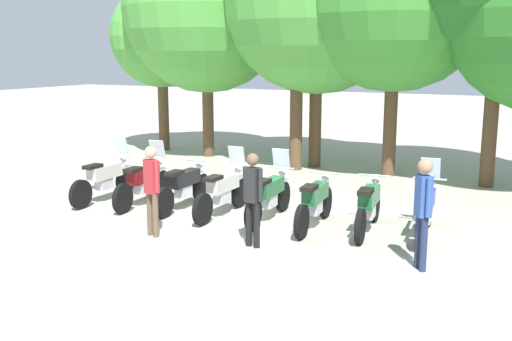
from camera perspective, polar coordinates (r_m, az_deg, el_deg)
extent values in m
plane|color=#ADA899|center=(12.25, -1.05, -4.54)|extent=(80.00, 80.00, 0.00)
cylinder|color=black|center=(14.58, -12.32, -0.96)|extent=(0.11, 0.64, 0.64)
cylinder|color=black|center=(13.42, -16.37, -2.20)|extent=(0.11, 0.64, 0.64)
cube|color=silver|center=(14.51, -12.37, 0.35)|extent=(0.13, 0.36, 0.04)
cube|color=silver|center=(13.96, -14.20, -0.11)|extent=(0.28, 0.95, 0.30)
cube|color=silver|center=(13.98, -14.27, -1.24)|extent=(0.23, 0.40, 0.24)
cube|color=black|center=(13.63, -15.30, 0.38)|extent=(0.25, 0.44, 0.08)
cylinder|color=silver|center=(14.45, -12.59, 0.19)|extent=(0.05, 0.23, 0.64)
cylinder|color=silver|center=(14.32, -12.87, 1.45)|extent=(0.62, 0.05, 0.04)
sphere|color=silver|center=(14.44, -12.53, 1.06)|extent=(0.16, 0.16, 0.16)
cylinder|color=silver|center=(13.87, -15.56, -1.65)|extent=(0.08, 0.70, 0.07)
cube|color=silver|center=(14.34, -12.75, 2.27)|extent=(0.36, 0.14, 0.39)
cylinder|color=black|center=(14.09, -9.04, -1.26)|extent=(0.15, 0.65, 0.64)
cylinder|color=black|center=(12.82, -12.58, -2.63)|extent=(0.15, 0.65, 0.64)
cube|color=silver|center=(14.02, -9.08, 0.09)|extent=(0.15, 0.37, 0.04)
cube|color=maroon|center=(13.41, -10.67, -0.41)|extent=(0.34, 0.97, 0.30)
cube|color=silver|center=(13.43, -10.74, -1.58)|extent=(0.25, 0.42, 0.24)
cube|color=black|center=(13.05, -11.63, 0.08)|extent=(0.28, 0.46, 0.08)
cylinder|color=silver|center=(13.95, -9.27, -0.07)|extent=(0.07, 0.23, 0.64)
cylinder|color=silver|center=(13.81, -9.50, 1.22)|extent=(0.62, 0.09, 0.04)
sphere|color=silver|center=(13.94, -9.21, 0.82)|extent=(0.17, 0.17, 0.16)
cylinder|color=silver|center=(13.28, -12.01, -2.04)|extent=(0.13, 0.70, 0.07)
cube|color=silver|center=(13.83, -9.40, 2.08)|extent=(0.37, 0.16, 0.39)
cylinder|color=black|center=(13.60, -5.25, -1.62)|extent=(0.13, 0.64, 0.64)
cylinder|color=black|center=(12.31, -8.77, -3.06)|extent=(0.13, 0.64, 0.64)
cube|color=silver|center=(13.53, -5.28, -0.21)|extent=(0.14, 0.37, 0.04)
cube|color=black|center=(12.91, -6.84, -0.74)|extent=(0.30, 0.96, 0.30)
cube|color=silver|center=(12.93, -6.93, -1.96)|extent=(0.24, 0.41, 0.24)
cube|color=black|center=(12.54, -7.80, -0.24)|extent=(0.26, 0.45, 0.08)
cylinder|color=silver|center=(13.46, -5.46, -0.38)|extent=(0.06, 0.23, 0.64)
cylinder|color=silver|center=(13.32, -5.68, 0.96)|extent=(0.62, 0.06, 0.04)
sphere|color=silver|center=(13.45, -5.40, 0.54)|extent=(0.17, 0.17, 0.16)
cylinder|color=silver|center=(12.78, -8.23, -2.42)|extent=(0.10, 0.70, 0.07)
cylinder|color=black|center=(13.02, -1.59, -2.15)|extent=(0.11, 0.64, 0.64)
cylinder|color=black|center=(11.71, -5.11, -3.71)|extent=(0.11, 0.64, 0.64)
cube|color=silver|center=(12.94, -1.60, -0.69)|extent=(0.12, 0.36, 0.04)
cube|color=silver|center=(12.32, -3.16, -1.26)|extent=(0.27, 0.95, 0.30)
cube|color=silver|center=(12.34, -3.26, -2.53)|extent=(0.22, 0.40, 0.24)
cube|color=black|center=(11.94, -4.10, -0.74)|extent=(0.24, 0.44, 0.08)
cylinder|color=silver|center=(12.87, -1.78, -0.87)|extent=(0.05, 0.23, 0.64)
cylinder|color=silver|center=(12.73, -1.98, 0.53)|extent=(0.62, 0.04, 0.04)
sphere|color=silver|center=(12.86, -1.71, 0.10)|extent=(0.16, 0.16, 0.16)
cylinder|color=silver|center=(12.17, -4.60, -3.02)|extent=(0.08, 0.70, 0.07)
cube|color=silver|center=(12.74, -1.86, 1.46)|extent=(0.36, 0.14, 0.39)
cylinder|color=black|center=(12.71, 2.58, -2.48)|extent=(0.13, 0.64, 0.64)
cylinder|color=black|center=(11.33, -0.28, -4.17)|extent=(0.13, 0.64, 0.64)
cube|color=silver|center=(12.64, 2.59, -0.98)|extent=(0.14, 0.37, 0.04)
cube|color=#1E6033|center=(11.98, 1.33, -1.60)|extent=(0.30, 0.96, 0.30)
cube|color=silver|center=(12.00, 1.24, -2.90)|extent=(0.24, 0.41, 0.24)
cube|color=black|center=(11.58, 0.58, -1.08)|extent=(0.26, 0.45, 0.08)
cylinder|color=silver|center=(12.56, 2.44, -1.17)|extent=(0.06, 0.23, 0.64)
cylinder|color=silver|center=(12.41, 2.30, 0.26)|extent=(0.62, 0.07, 0.04)
sphere|color=silver|center=(12.55, 2.52, -0.18)|extent=(0.17, 0.17, 0.16)
cylinder|color=silver|center=(11.80, -0.04, -3.43)|extent=(0.10, 0.70, 0.07)
cube|color=silver|center=(12.43, 2.41, 1.21)|extent=(0.37, 0.15, 0.39)
cylinder|color=black|center=(12.28, 6.65, -3.03)|extent=(0.14, 0.65, 0.64)
cylinder|color=black|center=(10.85, 4.37, -4.89)|extent=(0.14, 0.65, 0.64)
cube|color=silver|center=(12.20, 6.68, -1.48)|extent=(0.14, 0.37, 0.04)
cube|color=#1E6033|center=(11.52, 5.68, -2.16)|extent=(0.32, 0.97, 0.30)
cube|color=silver|center=(11.54, 5.59, -3.52)|extent=(0.25, 0.41, 0.24)
cube|color=black|center=(11.11, 5.10, -1.65)|extent=(0.27, 0.46, 0.08)
cylinder|color=silver|center=(12.12, 6.56, -1.69)|extent=(0.07, 0.23, 0.64)
cylinder|color=silver|center=(11.97, 6.48, -0.21)|extent=(0.62, 0.08, 0.04)
sphere|color=silver|center=(12.11, 6.64, -0.66)|extent=(0.17, 0.17, 0.16)
cylinder|color=silver|center=(11.32, 4.36, -4.10)|extent=(0.12, 0.70, 0.07)
cylinder|color=black|center=(12.16, 11.28, -3.31)|extent=(0.17, 0.65, 0.64)
cylinder|color=black|center=(10.69, 9.91, -5.27)|extent=(0.17, 0.65, 0.64)
cube|color=silver|center=(12.08, 11.34, -1.75)|extent=(0.16, 0.37, 0.04)
cube|color=#1E6033|center=(11.39, 10.74, -2.47)|extent=(0.36, 0.97, 0.30)
cube|color=silver|center=(11.40, 10.65, -3.84)|extent=(0.26, 0.42, 0.24)
cube|color=black|center=(10.96, 10.42, -1.97)|extent=(0.28, 0.46, 0.08)
cylinder|color=silver|center=(12.00, 11.26, -1.96)|extent=(0.07, 0.23, 0.64)
cylinder|color=silver|center=(11.85, 11.25, -0.47)|extent=(0.62, 0.10, 0.04)
sphere|color=silver|center=(12.00, 11.33, -0.92)|extent=(0.18, 0.18, 0.16)
cylinder|color=silver|center=(11.16, 9.56, -4.45)|extent=(0.14, 0.70, 0.07)
cylinder|color=black|center=(12.11, 16.13, -3.60)|extent=(0.16, 0.65, 0.64)
cylinder|color=black|center=(10.62, 15.34, -5.62)|extent=(0.16, 0.65, 0.64)
cube|color=silver|center=(12.03, 16.22, -2.04)|extent=(0.15, 0.37, 0.04)
cube|color=navy|center=(11.33, 15.88, -2.77)|extent=(0.35, 0.97, 0.30)
cube|color=silver|center=(11.34, 15.78, -4.16)|extent=(0.26, 0.42, 0.24)
cube|color=black|center=(10.89, 15.73, -2.28)|extent=(0.28, 0.46, 0.08)
cylinder|color=silver|center=(11.95, 16.17, -2.25)|extent=(0.07, 0.23, 0.64)
cylinder|color=silver|center=(11.79, 16.22, -0.76)|extent=(0.62, 0.09, 0.04)
sphere|color=silver|center=(11.94, 16.25, -1.20)|extent=(0.17, 0.17, 0.16)
cylinder|color=silver|center=(11.09, 14.79, -4.78)|extent=(0.13, 0.70, 0.07)
cube|color=silver|center=(11.81, 16.30, 0.25)|extent=(0.37, 0.16, 0.39)
cylinder|color=black|center=(10.32, 0.07, -5.24)|extent=(0.13, 0.13, 0.80)
cylinder|color=black|center=(10.42, -0.69, -5.08)|extent=(0.13, 0.13, 0.80)
cube|color=#262628|center=(10.19, -0.32, -1.38)|extent=(0.25, 0.23, 0.60)
cylinder|color=#262628|center=(10.10, 0.42, -1.41)|extent=(0.09, 0.09, 0.57)
cylinder|color=#262628|center=(10.28, -1.04, -1.18)|extent=(0.09, 0.09, 0.57)
sphere|color=brown|center=(10.11, -0.32, 1.05)|extent=(0.25, 0.25, 0.22)
cylinder|color=brown|center=(11.19, -10.08, -4.07)|extent=(0.14, 0.14, 0.81)
cylinder|color=brown|center=(11.06, -9.56, -4.24)|extent=(0.14, 0.14, 0.81)
cube|color=#B22D33|center=(10.96, -9.94, -0.57)|extent=(0.27, 0.26, 0.61)
cylinder|color=#B22D33|center=(11.09, -10.43, -0.37)|extent=(0.10, 0.10, 0.58)
cylinder|color=#B22D33|center=(10.83, -9.44, -0.61)|extent=(0.10, 0.10, 0.58)
sphere|color=#DBAD89|center=(10.88, -10.02, 1.73)|extent=(0.28, 0.28, 0.22)
cylinder|color=#232D4C|center=(9.71, 15.22, -6.54)|extent=(0.15, 0.15, 0.85)
cylinder|color=#232D4C|center=(9.57, 15.68, -6.83)|extent=(0.15, 0.15, 0.85)
cube|color=#33519E|center=(9.44, 15.68, -2.38)|extent=(0.29, 0.30, 0.64)
cylinder|color=#33519E|center=(9.58, 15.25, -2.07)|extent=(0.11, 0.11, 0.61)
cylinder|color=#33519E|center=(9.30, 16.14, -2.50)|extent=(0.11, 0.11, 0.61)
sphere|color=#A87A5B|center=(9.35, 15.83, 0.39)|extent=(0.32, 0.32, 0.23)
cylinder|color=brown|center=(20.94, -8.81, 5.58)|extent=(0.36, 0.36, 2.67)
sphere|color=#4C9E3D|center=(20.85, -9.02, 12.53)|extent=(3.43, 3.43, 3.43)
cylinder|color=brown|center=(19.47, -4.60, 5.52)|extent=(0.36, 0.36, 2.85)
sphere|color=#4C9E3D|center=(19.43, -4.75, 15.18)|extent=(5.28, 5.28, 5.28)
cylinder|color=brown|center=(17.14, 3.85, 5.54)|extent=(0.36, 0.36, 3.30)
sphere|color=#2D7A28|center=(17.10, 3.97, 14.89)|extent=(3.26, 3.26, 3.26)
cylinder|color=brown|center=(17.62, 5.67, 5.10)|extent=(0.36, 0.36, 2.95)
cylinder|color=brown|center=(16.65, 12.68, 4.74)|extent=(0.36, 0.36, 3.07)
cylinder|color=brown|center=(15.90, 21.51, 5.23)|extent=(0.36, 0.36, 3.77)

